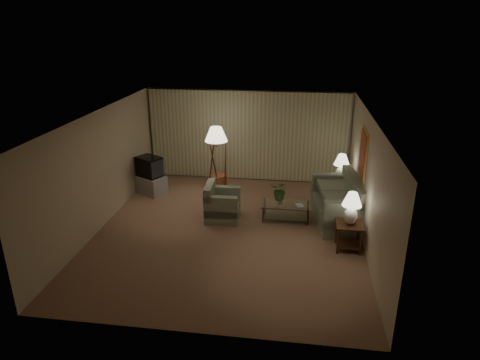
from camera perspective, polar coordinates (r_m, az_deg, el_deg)
name	(u,v)px	position (r m, az deg, el deg)	size (l,w,h in m)	color
ground	(229,230)	(10.04, -1.44, -6.68)	(7.00, 7.00, 0.00)	#916D50
room_shell	(239,140)	(10.78, -0.10, 5.31)	(6.04, 7.02, 2.72)	beige
sofa	(337,204)	(10.56, 12.84, -3.15)	(2.22, 1.48, 0.88)	gray
armchair	(223,205)	(10.45, -2.34, -3.37)	(0.91, 0.87, 0.71)	gray
side_table_near	(349,231)	(9.37, 14.34, -6.67)	(0.57, 0.57, 0.60)	#321A0D
side_table_far	(340,187)	(11.74, 13.13, -0.88)	(0.51, 0.43, 0.60)	#321A0D
table_lamp_near	(352,206)	(9.12, 14.67, -3.32)	(0.41, 0.41, 0.70)	white
table_lamp_far	(341,165)	(11.53, 13.38, 1.97)	(0.41, 0.41, 0.71)	white
coffee_table	(286,209)	(10.48, 6.14, -3.85)	(1.21, 0.66, 0.41)	silver
tv_cabinet	(151,184)	(12.26, -11.81, -0.57)	(1.01, 0.89, 0.50)	#97989A
crt_tv	(149,167)	(12.08, -11.99, 1.76)	(0.80, 0.73, 0.56)	black
floor_lamp	(217,159)	(11.77, -3.14, 2.79)	(0.62, 0.62, 1.89)	#321A0D
ottoman	(217,180)	(12.47, -3.06, -0.05)	(0.57, 0.57, 0.38)	#9A5534
vase	(280,200)	(10.40, 5.36, -2.73)	(0.15, 0.15, 0.16)	white
flowers	(281,188)	(10.27, 5.43, -1.06)	(0.44, 0.39, 0.49)	#3E7534
book	(296,206)	(10.33, 7.54, -3.42)	(0.17, 0.23, 0.02)	olive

